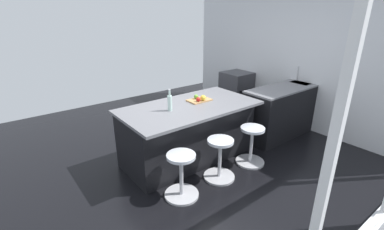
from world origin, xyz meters
TOP-DOWN VIEW (x-y plane):
  - ground_plane at (0.00, 0.00)m, footprint 6.84×6.84m
  - window_panel_rear at (-0.00, 2.58)m, footprint 5.26×0.12m
  - interior_partition_left at (-2.63, 0.00)m, footprint 0.12×5.16m
  - sink_cabinet at (-2.28, 0.45)m, footprint 2.24×0.60m
  - oven_range at (-2.28, -1.02)m, footprint 0.60×0.61m
  - kitchen_island at (-0.04, 0.09)m, footprint 2.07×1.09m
  - stool_by_window at (-0.69, 0.81)m, footprint 0.44×0.44m
  - stool_middle at (-0.04, 0.81)m, footprint 0.44×0.44m
  - stool_near_camera at (0.62, 0.81)m, footprint 0.44×0.44m
  - cutting_board at (-0.30, 0.04)m, footprint 0.36×0.24m
  - apple_red at (-0.22, 0.11)m, footprint 0.07×0.07m
  - apple_green at (-0.28, -0.02)m, footprint 0.07×0.07m
  - apple_yellow at (-0.31, 0.11)m, footprint 0.09×0.09m
  - water_bottle at (0.31, 0.13)m, footprint 0.06×0.06m

SIDE VIEW (x-z plane):
  - ground_plane at x=0.00m, z-range 0.00..0.00m
  - stool_by_window at x=-0.69m, z-range -0.02..0.58m
  - stool_middle at x=-0.04m, z-range -0.02..0.58m
  - stool_near_camera at x=0.62m, z-range -0.02..0.58m
  - oven_range at x=-2.28m, z-range 0.00..0.89m
  - kitchen_island at x=-0.04m, z-range 0.00..0.90m
  - sink_cabinet at x=-2.28m, z-range -0.13..1.07m
  - cutting_board at x=-0.30m, z-range 0.89..0.91m
  - apple_red at x=-0.22m, z-range 0.91..0.98m
  - apple_green at x=-0.28m, z-range 0.91..0.98m
  - apple_yellow at x=-0.31m, z-range 0.91..1.00m
  - water_bottle at x=0.31m, z-range 0.86..1.17m
  - window_panel_rear at x=0.00m, z-range -0.32..2.51m
  - interior_partition_left at x=-2.63m, z-range 0.00..2.84m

